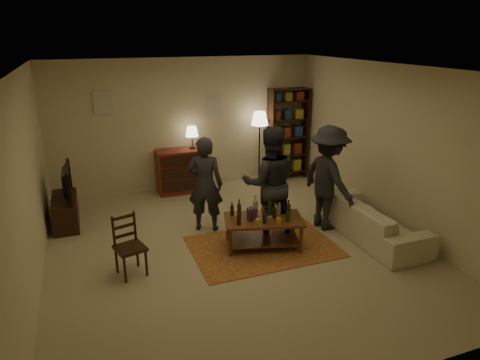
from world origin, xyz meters
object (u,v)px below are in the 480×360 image
dresser (182,170)px  person_right (270,183)px  floor_lamp (260,123)px  sofa (371,219)px  coffee_table (263,222)px  dining_chair (128,243)px  person_by_sofa (328,178)px  tv_stand (65,204)px  bookshelf (288,133)px  person_left (205,184)px

dresser → person_right: size_ratio=0.75×
floor_lamp → sofa: (0.69, -3.05, -1.03)m
coffee_table → dining_chair: size_ratio=1.51×
person_right → person_by_sofa: size_ratio=1.04×
tv_stand → bookshelf: bearing=11.8°
dining_chair → bookshelf: bookshelf is taller
person_right → dresser: bearing=-56.4°
sofa → person_by_sofa: person_by_sofa is taller
dresser → person_left: 1.94m
dresser → sofa: bearing=-52.5°
dining_chair → sofa: dining_chair is taller
dining_chair → bookshelf: 4.89m
person_left → person_right: 1.08m
tv_stand → sofa: bearing=-25.3°
dresser → tv_stand: bearing=-157.9°
dining_chair → person_left: person_left is taller
coffee_table → floor_lamp: bearing=68.3°
dining_chair → person_right: 2.34m
dining_chair → person_right: (2.26, 0.38, 0.46)m
tv_stand → sofa: tv_stand is taller
bookshelf → floor_lamp: size_ratio=1.28×
person_by_sofa → tv_stand: bearing=60.6°
dresser → person_left: size_ratio=0.85×
sofa → person_by_sofa: 0.95m
sofa → person_left: 2.76m
tv_stand → dresser: 2.43m
dresser → bookshelf: bookshelf is taller
person_right → dining_chair: bearing=24.5°
person_by_sofa → dresser: bearing=28.7°
sofa → person_right: size_ratio=1.14×
dining_chair → sofa: bearing=-19.0°
tv_stand → person_right: bearing=-27.3°
floor_lamp → person_by_sofa: person_by_sofa is taller
dresser → person_by_sofa: size_ratio=0.77×
bookshelf → person_right: (-1.59, -2.58, -0.12)m
dresser → dining_chair: bearing=-116.1°
dining_chair → dresser: 3.22m
dining_chair → person_right: person_right is taller
tv_stand → person_right: 3.53m
person_left → person_right: bearing=170.9°
person_by_sofa → person_right: bearing=80.3°
floor_lamp → dining_chair: bearing=-137.8°
coffee_table → bookshelf: (1.84, 2.90, 0.61)m
coffee_table → floor_lamp: size_ratio=0.83×
coffee_table → sofa: bearing=-8.8°
dining_chair → floor_lamp: (3.12, 2.83, 0.88)m
floor_lamp → dresser: bearing=177.9°
dresser → person_left: person_left is taller
tv_stand → person_right: size_ratio=0.58×
bookshelf → sofa: size_ratio=0.97×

